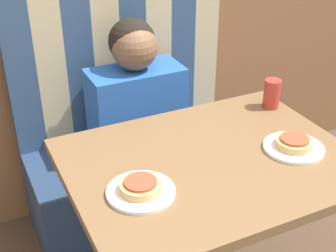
% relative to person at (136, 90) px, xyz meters
% --- Properties ---
extents(booth_seat, '(1.02, 0.47, 0.43)m').
position_rel_person_xyz_m(booth_seat, '(0.00, -0.00, -0.50)').
color(booth_seat, navy).
rests_on(booth_seat, ground_plane).
extents(booth_backrest, '(1.02, 0.07, 0.73)m').
position_rel_person_xyz_m(booth_backrest, '(0.00, 0.20, 0.08)').
color(booth_backrest, navy).
rests_on(booth_backrest, booth_seat).
extents(dining_table, '(0.93, 0.72, 0.74)m').
position_rel_person_xyz_m(dining_table, '(0.00, -0.65, -0.08)').
color(dining_table, brown).
rests_on(dining_table, ground_plane).
extents(person, '(0.41, 0.23, 0.61)m').
position_rel_person_xyz_m(person, '(0.00, 0.00, 0.00)').
color(person, '#2356B2').
rests_on(person, booth_seat).
extents(plate_left, '(0.20, 0.20, 0.01)m').
position_rel_person_xyz_m(plate_left, '(-0.28, -0.72, 0.03)').
color(plate_left, white).
rests_on(plate_left, dining_table).
extents(plate_right, '(0.20, 0.20, 0.01)m').
position_rel_person_xyz_m(plate_right, '(0.28, -0.72, 0.03)').
color(plate_right, white).
rests_on(plate_right, dining_table).
extents(pizza_left, '(0.12, 0.12, 0.03)m').
position_rel_person_xyz_m(pizza_left, '(-0.28, -0.72, 0.05)').
color(pizza_left, tan).
rests_on(pizza_left, plate_left).
extents(pizza_right, '(0.12, 0.12, 0.03)m').
position_rel_person_xyz_m(pizza_right, '(0.28, -0.72, 0.05)').
color(pizza_right, tan).
rests_on(pizza_right, plate_right).
extents(drinking_cup, '(0.06, 0.06, 0.12)m').
position_rel_person_xyz_m(drinking_cup, '(0.40, -0.43, 0.08)').
color(drinking_cup, '#B23328').
rests_on(drinking_cup, dining_table).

